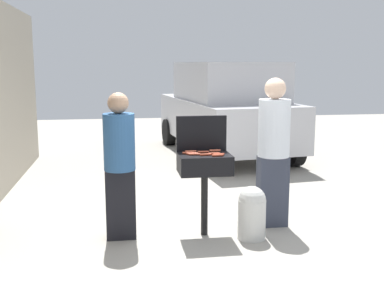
{
  "coord_description": "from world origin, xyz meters",
  "views": [
    {
      "loc": [
        -1.12,
        -5.4,
        1.99
      ],
      "look_at": [
        -0.23,
        0.31,
        1.0
      ],
      "focal_mm": 44.05,
      "sensor_mm": 36.0,
      "label": 1
    }
  ],
  "objects": [
    {
      "name": "hot_dog_9",
      "position": [
        -0.35,
        -0.14,
        0.98
      ],
      "size": [
        0.13,
        0.03,
        0.03
      ],
      "primitive_type": "cylinder",
      "rotation": [
        0.0,
        1.57,
        -0.01
      ],
      "color": "#B74C33",
      "rests_on": "bbq_grill"
    },
    {
      "name": "grill_lid_open",
      "position": [
        -0.16,
        0.03,
        1.17
      ],
      "size": [
        0.6,
        0.05,
        0.42
      ],
      "primitive_type": "cube",
      "color": "black",
      "rests_on": "bbq_grill"
    },
    {
      "name": "hot_dog_4",
      "position": [
        -0.04,
        -0.34,
        0.98
      ],
      "size": [
        0.13,
        0.03,
        0.03
      ],
      "primitive_type": "cylinder",
      "rotation": [
        0.0,
        1.57,
        0.06
      ],
      "color": "#AD4228",
      "rests_on": "bbq_grill"
    },
    {
      "name": "hot_dog_3",
      "position": [
        -0.17,
        -0.28,
        0.98
      ],
      "size": [
        0.13,
        0.04,
        0.03
      ],
      "primitive_type": "cylinder",
      "rotation": [
        0.0,
        1.57,
        0.1
      ],
      "color": "#AD4228",
      "rests_on": "bbq_grill"
    },
    {
      "name": "hot_dog_2",
      "position": [
        -0.17,
        -0.11,
        0.98
      ],
      "size": [
        0.13,
        0.03,
        0.03
      ],
      "primitive_type": "cylinder",
      "rotation": [
        0.0,
        1.57,
        -0.05
      ],
      "color": "#B74C33",
      "rests_on": "bbq_grill"
    },
    {
      "name": "propane_tank",
      "position": [
        0.35,
        -0.4,
        0.32
      ],
      "size": [
        0.32,
        0.32,
        0.62
      ],
      "color": "silver",
      "rests_on": "ground"
    },
    {
      "name": "person_left",
      "position": [
        -1.13,
        -0.15,
        0.91
      ],
      "size": [
        0.35,
        0.35,
        1.68
      ],
      "rotation": [
        0.0,
        0.0,
        -0.23
      ],
      "color": "black",
      "rests_on": "ground"
    },
    {
      "name": "bbq_grill",
      "position": [
        -0.16,
        -0.19,
        0.82
      ],
      "size": [
        0.6,
        0.44,
        0.96
      ],
      "color": "black",
      "rests_on": "ground"
    },
    {
      "name": "hot_dog_0",
      "position": [
        -0.31,
        -0.19,
        0.98
      ],
      "size": [
        0.13,
        0.03,
        0.03
      ],
      "primitive_type": "cylinder",
      "rotation": [
        0.0,
        1.57,
        0.0
      ],
      "color": "#B74C33",
      "rests_on": "bbq_grill"
    },
    {
      "name": "person_right",
      "position": [
        0.72,
        -0.0,
        0.99
      ],
      "size": [
        0.38,
        0.38,
        1.82
      ],
      "rotation": [
        0.0,
        0.0,
        3.29
      ],
      "color": "#333847",
      "rests_on": "ground"
    },
    {
      "name": "ground_plane",
      "position": [
        0.0,
        0.0,
        0.0
      ],
      "size": [
        24.0,
        24.0,
        0.0
      ],
      "primitive_type": "plane",
      "color": "#9E998E"
    },
    {
      "name": "hot_dog_8",
      "position": [
        -0.01,
        -0.05,
        0.98
      ],
      "size": [
        0.13,
        0.03,
        0.03
      ],
      "primitive_type": "cylinder",
      "rotation": [
        0.0,
        1.57,
        -0.03
      ],
      "color": "#C6593D",
      "rests_on": "bbq_grill"
    },
    {
      "name": "hot_dog_6",
      "position": [
        -0.3,
        -0.06,
        0.98
      ],
      "size": [
        0.13,
        0.03,
        0.03
      ],
      "primitive_type": "cylinder",
      "rotation": [
        0.0,
        1.57,
        -0.02
      ],
      "color": "#C6593D",
      "rests_on": "bbq_grill"
    },
    {
      "name": "hot_dog_7",
      "position": [
        -0.29,
        -0.24,
        0.98
      ],
      "size": [
        0.13,
        0.04,
        0.03
      ],
      "primitive_type": "cylinder",
      "rotation": [
        0.0,
        1.57,
        -0.11
      ],
      "color": "#B74C33",
      "rests_on": "bbq_grill"
    },
    {
      "name": "parked_minivan",
      "position": [
        1.18,
        4.62,
        1.03
      ],
      "size": [
        2.47,
        4.6,
        2.02
      ],
      "rotation": [
        0.0,
        0.0,
        3.27
      ],
      "color": "#B7B7BC",
      "rests_on": "ground"
    },
    {
      "name": "hot_dog_5",
      "position": [
        -0.02,
        -0.28,
        0.98
      ],
      "size": [
        0.13,
        0.04,
        0.03
      ],
      "primitive_type": "cylinder",
      "rotation": [
        0.0,
        1.57,
        0.1
      ],
      "color": "#AD4228",
      "rests_on": "bbq_grill"
    },
    {
      "name": "hot_dog_1",
      "position": [
        -0.06,
        -0.23,
        0.98
      ],
      "size": [
        0.13,
        0.04,
        0.03
      ],
      "primitive_type": "cylinder",
      "rotation": [
        0.0,
        1.57,
        0.11
      ],
      "color": "#AD4228",
      "rests_on": "bbq_grill"
    }
  ]
}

